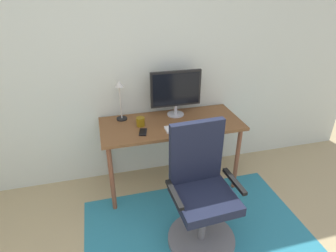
{
  "coord_description": "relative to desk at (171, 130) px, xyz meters",
  "views": [
    {
      "loc": [
        -0.12,
        -0.6,
        2.04
      ],
      "look_at": [
        0.45,
        1.57,
        0.86
      ],
      "focal_mm": 29.76,
      "sensor_mm": 36.0,
      "label": 1
    }
  ],
  "objects": [
    {
      "name": "office_chair",
      "position": [
        0.04,
        -0.79,
        -0.26
      ],
      "size": [
        0.59,
        0.59,
        1.08
      ],
      "rotation": [
        0.0,
        0.0,
        0.05
      ],
      "color": "slate",
      "rests_on": "ground"
    },
    {
      "name": "coffee_cup",
      "position": [
        -0.31,
        0.01,
        0.13
      ],
      "size": [
        0.08,
        0.08,
        0.09
      ],
      "primitive_type": "cylinder",
      "color": "#825F0E",
      "rests_on": "desk"
    },
    {
      "name": "monitor",
      "position": [
        0.09,
        0.17,
        0.36
      ],
      "size": [
        0.53,
        0.18,
        0.48
      ],
      "color": "#B2B2B7",
      "rests_on": "desk"
    },
    {
      "name": "desk_lamp",
      "position": [
        -0.47,
        0.2,
        0.35
      ],
      "size": [
        0.11,
        0.11,
        0.41
      ],
      "color": "black",
      "rests_on": "desk"
    },
    {
      "name": "wall_back",
      "position": [
        -0.55,
        0.38,
        0.62
      ],
      "size": [
        6.0,
        0.1,
        2.6
      ],
      "primitive_type": "cube",
      "color": "silver",
      "rests_on": "ground"
    },
    {
      "name": "computer_mouse",
      "position": [
        0.46,
        -0.15,
        0.1
      ],
      "size": [
        0.06,
        0.1,
        0.03
      ],
      "primitive_type": "ellipsoid",
      "color": "black",
      "rests_on": "desk"
    },
    {
      "name": "cell_phone",
      "position": [
        -0.31,
        -0.13,
        0.09
      ],
      "size": [
        0.1,
        0.15,
        0.01
      ],
      "primitive_type": "cube",
      "rotation": [
        0.0,
        0.0,
        -0.25
      ],
      "color": "black",
      "rests_on": "desk"
    },
    {
      "name": "desk",
      "position": [
        0.0,
        0.0,
        0.0
      ],
      "size": [
        1.42,
        0.62,
        0.76
      ],
      "color": "brown",
      "rests_on": "ground"
    },
    {
      "name": "keyboard",
      "position": [
        0.12,
        -0.16,
        0.09
      ],
      "size": [
        0.43,
        0.13,
        0.02
      ],
      "primitive_type": "cube",
      "color": "white",
      "rests_on": "desk"
    },
    {
      "name": "area_rug",
      "position": [
        0.05,
        -0.75,
        -0.68
      ],
      "size": [
        2.0,
        1.3,
        0.01
      ],
      "primitive_type": "cube",
      "color": "teal",
      "rests_on": "ground"
    }
  ]
}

